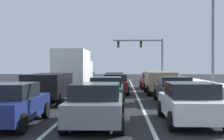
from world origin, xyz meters
The scene contains 19 objects.
ground_plane centered at (0.00, 17.41, 0.00)m, with size 120.00×120.00×0.00m, color black.
lane_stripe_between_right_lane_and_center_lane centered at (1.70, 21.76, 0.00)m, with size 0.14×47.87×0.01m, color silver.
lane_stripe_between_center_lane_and_left_lane centered at (-1.70, 21.76, 0.00)m, with size 0.14×47.87×0.01m, color silver.
snow_bank_right_shoulder centered at (7.00, 21.76, 0.45)m, with size 1.38×47.87×0.91m, color white.
snow_bank_left_shoulder centered at (-7.00, 21.76, 0.25)m, with size 1.76×47.87×0.49m, color white.
sedan_white_right_lane_nearest centered at (3.19, 6.65, 0.76)m, with size 2.00×4.50×1.51m.
sedan_charcoal_right_lane_second centered at (3.63, 13.28, 0.76)m, with size 2.00×4.50×1.51m.
suv_tan_right_lane_third centered at (3.48, 19.08, 1.02)m, with size 2.16×4.90×1.67m.
sedan_red_right_lane_fourth centered at (3.34, 25.03, 0.76)m, with size 2.00×4.50×1.51m.
sedan_gray_center_lane_nearest centered at (-0.23, 6.04, 0.76)m, with size 2.00×4.50×1.51m.
sedan_green_center_lane_second centered at (-0.19, 12.65, 0.76)m, with size 2.00×4.50×1.51m.
sedan_maroon_center_lane_third centered at (0.17, 19.11, 0.76)m, with size 2.00×4.50×1.51m.
sedan_silver_center_lane_fourth centered at (-0.06, 25.11, 0.76)m, with size 2.00×4.50×1.51m.
sedan_navy_left_lane_nearest centered at (-3.31, 6.06, 0.76)m, with size 2.00×4.50×1.51m.
suv_black_left_lane_second centered at (-3.54, 13.14, 1.02)m, with size 2.16×4.90×1.67m.
box_truck_left_lane_third centered at (-3.26, 20.65, 1.90)m, with size 2.53×7.20×3.36m.
sedan_charcoal_left_lane_fourth centered at (-3.19, 29.12, 0.76)m, with size 2.00×4.50×1.51m.
traffic_light_gantry centered at (4.27, 43.51, 4.50)m, with size 7.54×0.47×6.20m.
street_lamp_right_mid centered at (7.23, 19.58, 5.31)m, with size 2.66×0.36×8.97m.
Camera 1 is at (0.73, -5.38, 2.12)m, focal length 52.05 mm.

